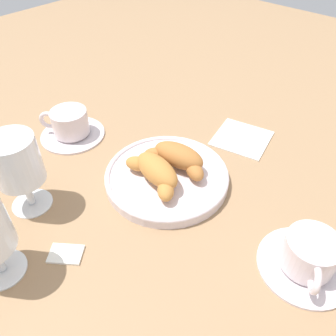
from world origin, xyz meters
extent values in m
plane|color=#997551|center=(0.00, 0.00, 0.00)|extent=(2.20, 2.20, 0.00)
cylinder|color=silver|center=(0.01, 0.00, 0.01)|extent=(0.23, 0.23, 0.02)
torus|color=silver|center=(0.01, 0.00, 0.02)|extent=(0.23, 0.23, 0.01)
ellipsoid|color=#AD6B33|center=(0.01, -0.03, 0.04)|extent=(0.11, 0.06, 0.04)
ellipsoid|color=#AD6B33|center=(0.05, -0.01, 0.03)|extent=(0.05, 0.05, 0.03)
ellipsoid|color=#AD6B33|center=(-0.04, -0.02, 0.03)|extent=(0.05, 0.04, 0.03)
ellipsoid|color=#BC7A38|center=(0.01, 0.02, 0.04)|extent=(0.11, 0.07, 0.04)
ellipsoid|color=#BC7A38|center=(0.05, 0.03, 0.03)|extent=(0.05, 0.04, 0.03)
ellipsoid|color=#BC7A38|center=(-0.03, 0.04, 0.03)|extent=(0.05, 0.05, 0.03)
cylinder|color=silver|center=(-0.26, 0.00, 0.00)|extent=(0.14, 0.14, 0.01)
cylinder|color=silver|center=(-0.26, 0.00, 0.03)|extent=(0.08, 0.08, 0.05)
cylinder|color=brown|center=(-0.26, 0.00, 0.06)|extent=(0.07, 0.07, 0.01)
torus|color=silver|center=(-0.28, 0.04, 0.04)|extent=(0.03, 0.04, 0.04)
cylinder|color=silver|center=(0.26, 0.03, 0.00)|extent=(0.14, 0.14, 0.01)
cylinder|color=silver|center=(0.26, 0.03, 0.03)|extent=(0.08, 0.08, 0.05)
cylinder|color=brown|center=(0.26, 0.03, 0.06)|extent=(0.07, 0.07, 0.01)
torus|color=silver|center=(0.29, 0.06, 0.04)|extent=(0.04, 0.03, 0.04)
cylinder|color=white|center=(0.06, 0.30, 0.00)|extent=(0.07, 0.07, 0.01)
cylinder|color=white|center=(0.14, 0.20, 0.00)|extent=(0.07, 0.07, 0.01)
cylinder|color=white|center=(0.14, 0.20, 0.03)|extent=(0.01, 0.01, 0.05)
cylinder|color=white|center=(0.14, 0.20, 0.10)|extent=(0.08, 0.08, 0.08)
cylinder|color=#E0CC4C|center=(0.14, 0.20, 0.09)|extent=(0.07, 0.07, 0.05)
cube|color=white|center=(0.02, 0.22, 0.00)|extent=(0.06, 0.06, 0.01)
cube|color=silver|center=(-0.03, -0.20, 0.00)|extent=(0.13, 0.13, 0.01)
camera|label=1|loc=(-0.29, 0.33, 0.44)|focal=35.96mm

